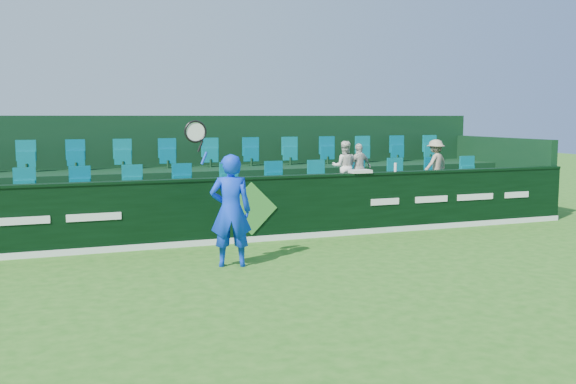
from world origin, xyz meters
name	(u,v)px	position (x,y,z in m)	size (l,w,h in m)	color
ground	(329,290)	(0.00, 0.00, 0.00)	(60.00, 60.00, 0.00)	#256818
sponsor_hoarding	(250,209)	(0.00, 4.00, 0.67)	(16.00, 0.25, 1.35)	black
stand_tier_front	(235,215)	(0.00, 5.10, 0.40)	(16.00, 2.00, 0.80)	black
stand_tier_back	(214,194)	(0.00, 7.00, 0.65)	(16.00, 1.80, 1.30)	black
stand_rear	(210,170)	(0.00, 7.44, 1.22)	(16.00, 4.10, 2.60)	black
seat_row_front	(230,182)	(0.00, 5.50, 1.10)	(13.50, 0.50, 0.60)	#066C74
seat_row_back	(211,155)	(0.00, 7.30, 1.60)	(13.50, 0.50, 0.60)	#066C74
tennis_player	(230,210)	(-0.97, 2.01, 0.99)	(1.26, 0.63, 2.58)	#0D37E4
spectator_left	(344,167)	(2.68, 5.12, 1.40)	(0.59, 0.46, 1.20)	white
spectator_middle	(359,167)	(3.08, 5.12, 1.37)	(0.67, 0.28, 1.14)	beige
spectator_right	(435,164)	(5.20, 5.12, 1.40)	(0.78, 0.45, 1.21)	tan
towel	(360,171)	(2.53, 4.00, 1.38)	(0.45, 0.30, 0.07)	silver
drinks_bottle	(395,167)	(3.41, 4.00, 1.45)	(0.06, 0.06, 0.20)	silver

